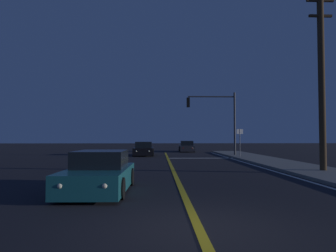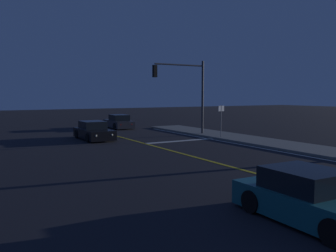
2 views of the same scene
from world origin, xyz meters
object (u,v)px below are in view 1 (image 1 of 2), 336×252
object	(u,v)px
car_side_waiting_charcoal	(187,147)
car_mid_block_teal	(100,174)
utility_pole_right	(322,77)
street_sign_corner	(240,138)
traffic_signal_near_right	(217,113)
car_far_approaching_black	(144,149)

from	to	relation	value
car_side_waiting_charcoal	car_mid_block_teal	distance (m)	27.11
utility_pole_right	street_sign_corner	distance (m)	10.67
car_mid_block_teal	utility_pole_right	distance (m)	11.98
street_sign_corner	utility_pole_right	bearing A→B (deg)	-82.11
car_mid_block_teal	utility_pole_right	size ratio (longest dim) A/B	0.45
car_mid_block_teal	traffic_signal_near_right	bearing A→B (deg)	-112.04
car_far_approaching_black	car_side_waiting_charcoal	world-z (taller)	same
car_far_approaching_black	car_mid_block_teal	world-z (taller)	same
traffic_signal_near_right	street_sign_corner	world-z (taller)	traffic_signal_near_right
traffic_signal_near_right	street_sign_corner	size ratio (longest dim) A/B	2.38
car_far_approaching_black	car_mid_block_teal	distance (m)	19.25
car_far_approaching_black	utility_pole_right	world-z (taller)	utility_pole_right
car_side_waiting_charcoal	utility_pole_right	distance (m)	22.83
utility_pole_right	car_far_approaching_black	bearing A→B (deg)	123.53
utility_pole_right	car_side_waiting_charcoal	bearing A→B (deg)	102.24
car_far_approaching_black	utility_pole_right	size ratio (longest dim) A/B	0.47
car_side_waiting_charcoal	utility_pole_right	world-z (taller)	utility_pole_right
utility_pole_right	traffic_signal_near_right	bearing A→B (deg)	101.94
car_far_approaching_black	traffic_signal_near_right	world-z (taller)	traffic_signal_near_right
car_mid_block_teal	street_sign_corner	xyz separation A→B (m)	(8.80, 14.74, 1.11)
car_far_approaching_black	street_sign_corner	bearing A→B (deg)	151.13
car_side_waiting_charcoal	utility_pole_right	xyz separation A→B (m)	(4.76, -21.92, 4.24)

